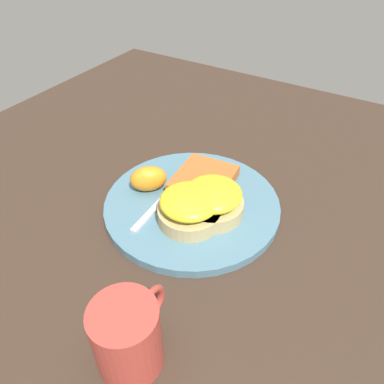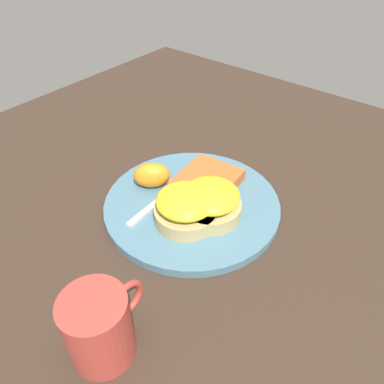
% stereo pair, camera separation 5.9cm
% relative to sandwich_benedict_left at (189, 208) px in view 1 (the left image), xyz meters
% --- Properties ---
extents(ground_plane, '(1.10, 1.10, 0.00)m').
position_rel_sandwich_benedict_left_xyz_m(ground_plane, '(0.04, 0.02, -0.04)').
color(ground_plane, '#38281E').
extents(plate, '(0.28, 0.28, 0.01)m').
position_rel_sandwich_benedict_left_xyz_m(plate, '(0.04, 0.02, -0.03)').
color(plate, slate).
rests_on(plate, ground_plane).
extents(sandwich_benedict_left, '(0.10, 0.10, 0.05)m').
position_rel_sandwich_benedict_left_xyz_m(sandwich_benedict_left, '(0.00, 0.00, 0.00)').
color(sandwich_benedict_left, tan).
rests_on(sandwich_benedict_left, plate).
extents(sandwich_benedict_right, '(0.10, 0.10, 0.05)m').
position_rel_sandwich_benedict_left_xyz_m(sandwich_benedict_right, '(0.03, -0.02, 0.00)').
color(sandwich_benedict_right, tan).
rests_on(sandwich_benedict_right, plate).
extents(hashbrown_patty, '(0.11, 0.10, 0.02)m').
position_rel_sandwich_benedict_left_xyz_m(hashbrown_patty, '(0.09, 0.02, -0.02)').
color(hashbrown_patty, '#B45C28').
rests_on(hashbrown_patty, plate).
extents(orange_wedge, '(0.07, 0.07, 0.04)m').
position_rel_sandwich_benedict_left_xyz_m(orange_wedge, '(0.03, 0.10, -0.00)').
color(orange_wedge, orange).
rests_on(orange_wedge, plate).
extents(fork, '(0.21, 0.03, 0.00)m').
position_rel_sandwich_benedict_left_xyz_m(fork, '(0.05, 0.06, -0.02)').
color(fork, silver).
rests_on(fork, plate).
extents(cup, '(0.10, 0.07, 0.09)m').
position_rel_sandwich_benedict_left_xyz_m(cup, '(-0.21, -0.05, 0.01)').
color(cup, '#B23D33').
rests_on(cup, ground_plane).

